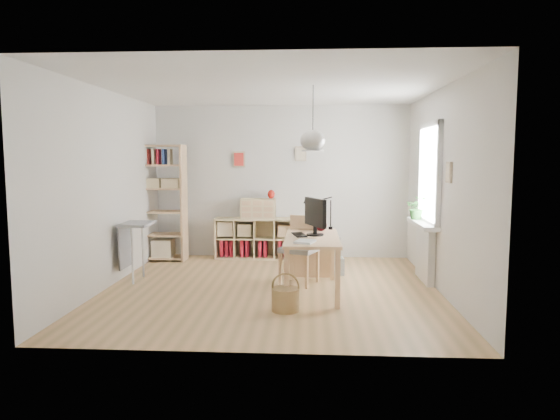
# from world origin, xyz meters

# --- Properties ---
(ground) EXTENTS (4.50, 4.50, 0.00)m
(ground) POSITION_xyz_m (0.00, 0.00, 0.00)
(ground) COLOR tan
(ground) RESTS_ON ground
(room_shell) EXTENTS (4.50, 4.50, 4.50)m
(room_shell) POSITION_xyz_m (0.55, -0.15, 2.00)
(room_shell) COLOR white
(room_shell) RESTS_ON ground
(window_unit) EXTENTS (0.07, 1.16, 1.46)m
(window_unit) POSITION_xyz_m (2.23, 0.60, 1.55)
(window_unit) COLOR white
(window_unit) RESTS_ON ground
(radiator) EXTENTS (0.10, 0.80, 0.80)m
(radiator) POSITION_xyz_m (2.19, 0.60, 0.40)
(radiator) COLOR white
(radiator) RESTS_ON ground
(windowsill) EXTENTS (0.22, 1.20, 0.06)m
(windowsill) POSITION_xyz_m (2.14, 0.60, 0.83)
(windowsill) COLOR white
(windowsill) RESTS_ON radiator
(desk) EXTENTS (0.70, 1.50, 0.75)m
(desk) POSITION_xyz_m (0.55, -0.15, 0.66)
(desk) COLOR #E0B280
(desk) RESTS_ON ground
(cube_shelf) EXTENTS (1.40, 0.38, 0.72)m
(cube_shelf) POSITION_xyz_m (-0.47, 2.08, 0.30)
(cube_shelf) COLOR beige
(cube_shelf) RESTS_ON ground
(tall_bookshelf) EXTENTS (0.80, 0.38, 2.00)m
(tall_bookshelf) POSITION_xyz_m (-2.04, 1.80, 1.09)
(tall_bookshelf) COLOR #E0B280
(tall_bookshelf) RESTS_ON ground
(side_table) EXTENTS (0.40, 0.55, 0.85)m
(side_table) POSITION_xyz_m (-2.04, 0.35, 0.67)
(side_table) COLOR #969698
(side_table) RESTS_ON ground
(chair) EXTENTS (0.61, 0.61, 0.95)m
(chair) POSITION_xyz_m (0.40, 0.35, 0.54)
(chair) COLOR #969698
(chair) RESTS_ON ground
(wicker_basket) EXTENTS (0.33, 0.33, 0.45)m
(wicker_basket) POSITION_xyz_m (0.24, -0.97, 0.15)
(wicker_basket) COLOR olive
(wicker_basket) RESTS_ON ground
(storage_chest) EXTENTS (0.56, 0.62, 0.54)m
(storage_chest) POSITION_xyz_m (0.78, 1.00, 0.17)
(storage_chest) COLOR #B7B7B3
(storage_chest) RESTS_ON ground
(monitor) EXTENTS (0.28, 0.54, 0.50)m
(monitor) POSITION_xyz_m (0.59, -0.05, 1.03)
(monitor) COLOR black
(monitor) RESTS_ON desk
(keyboard) EXTENTS (0.22, 0.40, 0.02)m
(keyboard) POSITION_xyz_m (0.38, -0.06, 0.76)
(keyboard) COLOR black
(keyboard) RESTS_ON desk
(task_lamp) EXTENTS (0.42, 0.16, 0.45)m
(task_lamp) POSITION_xyz_m (0.61, 0.47, 1.06)
(task_lamp) COLOR black
(task_lamp) RESTS_ON desk
(yarn_ball) EXTENTS (0.16, 0.16, 0.16)m
(yarn_ball) POSITION_xyz_m (0.68, 0.36, 0.83)
(yarn_ball) COLOR #450912
(yarn_ball) RESTS_ON desk
(paper_tray) EXTENTS (0.28, 0.32, 0.03)m
(paper_tray) POSITION_xyz_m (0.46, -0.63, 0.76)
(paper_tray) COLOR white
(paper_tray) RESTS_ON desk
(drawer_chest) EXTENTS (0.61, 0.28, 0.35)m
(drawer_chest) POSITION_xyz_m (-0.39, 2.04, 0.89)
(drawer_chest) COLOR beige
(drawer_chest) RESTS_ON cube_shelf
(red_vase) EXTENTS (0.13, 0.13, 0.15)m
(red_vase) POSITION_xyz_m (-0.16, 2.04, 1.14)
(red_vase) COLOR #9A140C
(red_vase) RESTS_ON drawer_chest
(potted_plant) EXTENTS (0.36, 0.33, 0.35)m
(potted_plant) POSITION_xyz_m (2.12, 0.89, 1.03)
(potted_plant) COLOR #296626
(potted_plant) RESTS_ON windowsill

